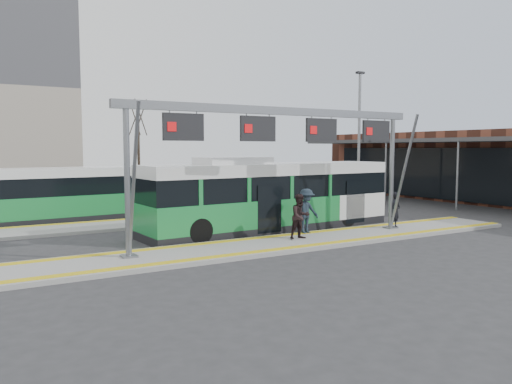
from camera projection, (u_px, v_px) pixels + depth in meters
ground at (295, 244)px, 19.65m from camera, size 120.00×120.00×0.00m
platform_main at (295, 242)px, 19.64m from camera, size 22.00×3.00×0.15m
platform_second at (135, 224)px, 24.51m from camera, size 20.00×3.00×0.15m
tactile_main at (295, 240)px, 19.64m from camera, size 22.00×2.65×0.02m
tactile_second at (128, 219)px, 25.49m from camera, size 20.00×0.35×0.02m
gantry at (284, 134)px, 19.32m from camera, size 13.00×1.68×5.20m
hero_bus at (271, 197)px, 22.91m from camera, size 12.46×3.41×3.39m
bg_bus_green at (54, 195)px, 25.54m from camera, size 11.20×3.06×2.77m
passenger_a at (395, 210)px, 22.64m from camera, size 0.69×0.56×1.65m
passenger_b at (300, 216)px, 19.91m from camera, size 0.89×0.70×1.80m
passenger_c at (306, 211)px, 21.18m from camera, size 1.29×0.80×1.91m
tree_left at (13, 130)px, 43.72m from camera, size 1.40×1.40×7.07m
tree_mid at (138, 118)px, 51.22m from camera, size 1.40×1.40×9.08m
lamp_east at (359, 139)px, 28.90m from camera, size 0.50×0.25×8.15m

